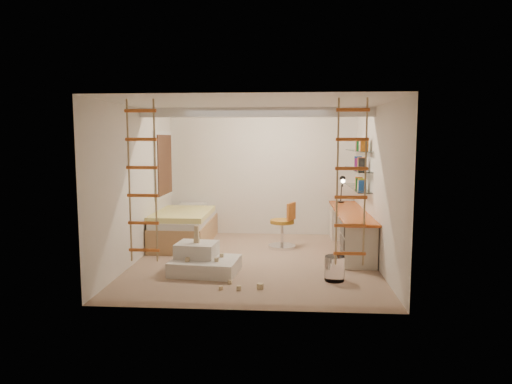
# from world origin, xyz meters

# --- Properties ---
(floor) EXTENTS (4.50, 4.50, 0.00)m
(floor) POSITION_xyz_m (0.00, 0.00, 0.00)
(floor) COLOR #9D7D65
(floor) RESTS_ON ground
(ceiling_beam) EXTENTS (4.00, 0.18, 0.16)m
(ceiling_beam) POSITION_xyz_m (0.00, 0.30, 2.52)
(ceiling_beam) COLOR white
(ceiling_beam) RESTS_ON ceiling
(window_frame) EXTENTS (0.06, 1.15, 1.35)m
(window_frame) POSITION_xyz_m (-1.97, 1.50, 1.55)
(window_frame) COLOR white
(window_frame) RESTS_ON wall_left
(window_blind) EXTENTS (0.02, 1.00, 1.20)m
(window_blind) POSITION_xyz_m (-1.93, 1.50, 1.55)
(window_blind) COLOR #4C2D1E
(window_blind) RESTS_ON window_frame
(rope_ladder_left) EXTENTS (0.41, 0.04, 2.13)m
(rope_ladder_left) POSITION_xyz_m (-1.35, -1.75, 1.52)
(rope_ladder_left) COLOR orange
(rope_ladder_left) RESTS_ON ceiling
(rope_ladder_right) EXTENTS (0.41, 0.04, 2.13)m
(rope_ladder_right) POSITION_xyz_m (1.35, -1.75, 1.52)
(rope_ladder_right) COLOR #CF5A23
(rope_ladder_right) RESTS_ON ceiling
(waste_bin) EXTENTS (0.29, 0.29, 0.36)m
(waste_bin) POSITION_xyz_m (1.24, -1.00, 0.18)
(waste_bin) COLOR white
(waste_bin) RESTS_ON floor
(desk) EXTENTS (0.56, 2.80, 0.75)m
(desk) POSITION_xyz_m (1.72, 0.86, 0.40)
(desk) COLOR #C34F16
(desk) RESTS_ON floor
(shelves) EXTENTS (0.25, 1.80, 0.71)m
(shelves) POSITION_xyz_m (1.87, 1.13, 1.50)
(shelves) COLOR white
(shelves) RESTS_ON wall_right
(bed) EXTENTS (1.02, 2.00, 0.69)m
(bed) POSITION_xyz_m (-1.48, 1.23, 0.33)
(bed) COLOR #AD7F51
(bed) RESTS_ON floor
(task_lamp) EXTENTS (0.14, 0.36, 0.57)m
(task_lamp) POSITION_xyz_m (1.67, 1.82, 1.14)
(task_lamp) COLOR black
(task_lamp) RESTS_ON desk
(swivel_chair) EXTENTS (0.68, 0.68, 0.88)m
(swivel_chair) POSITION_xyz_m (0.48, 0.96, 0.32)
(swivel_chair) COLOR #AF7821
(swivel_chair) RESTS_ON floor
(play_platform) EXTENTS (1.08, 0.88, 0.45)m
(play_platform) POSITION_xyz_m (-0.76, -0.71, 0.17)
(play_platform) COLOR silver
(play_platform) RESTS_ON floor
(toy_blocks) EXTENTS (1.20, 0.99, 0.72)m
(toy_blocks) POSITION_xyz_m (-0.53, -0.99, 0.28)
(toy_blocks) COLOR #CCB284
(toy_blocks) RESTS_ON floor
(books) EXTENTS (0.14, 0.70, 0.92)m
(books) POSITION_xyz_m (1.87, 1.13, 1.65)
(books) COLOR #194CA5
(books) RESTS_ON shelves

